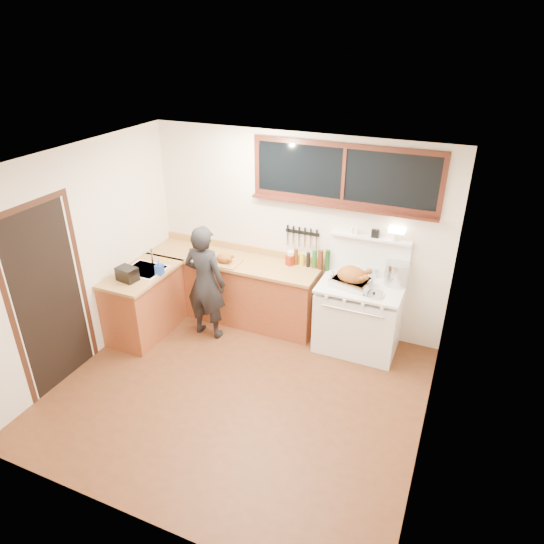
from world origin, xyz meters
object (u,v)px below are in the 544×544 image
at_px(man, 205,283).
at_px(roast_turkey, 352,278).
at_px(vintage_stove, 359,315).
at_px(cutting_board, 224,260).

relative_size(man, roast_turkey, 3.05).
bearing_deg(man, roast_turkey, 13.65).
bearing_deg(vintage_stove, man, -165.19).
bearing_deg(man, cutting_board, 76.96).
height_order(vintage_stove, roast_turkey, vintage_stove).
relative_size(cutting_board, roast_turkey, 0.81).
distance_m(man, roast_turkey, 1.86).
bearing_deg(roast_turkey, vintage_stove, 31.36).
xyz_separation_m(vintage_stove, man, (-1.91, -0.51, 0.31)).
xyz_separation_m(vintage_stove, cutting_board, (-1.82, -0.13, 0.49)).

